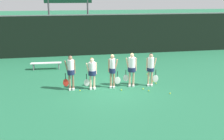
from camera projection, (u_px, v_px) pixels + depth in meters
The scene contains 19 objects.
ground_plane at pixel (110, 87), 13.54m from camera, with size 140.00×140.00×0.00m, color #216642.
fence_windscreen at pixel (93, 35), 20.37m from camera, with size 60.00×0.08×3.19m.
scoreboard at pixel (68, 1), 21.06m from camera, with size 3.82×0.15×5.27m.
bench_courtside at pixel (46, 64), 16.70m from camera, with size 1.94×0.45×0.44m.
player_0 at pixel (71, 70), 12.93m from camera, with size 0.64×0.36×1.77m.
player_1 at pixel (92, 71), 13.06m from camera, with size 0.67×0.39×1.63m.
player_2 at pixel (113, 69), 13.24m from camera, with size 0.62×0.34×1.74m.
player_3 at pixel (132, 67), 13.43m from camera, with size 0.68×0.41×1.77m.
player_4 at pixel (151, 67), 13.53m from camera, with size 0.65×0.37×1.74m.
tennis_ball_0 at pixel (95, 79), 14.82m from camera, with size 0.07×0.07×0.07m, color #CCE033.
tennis_ball_1 at pixel (80, 90), 13.01m from camera, with size 0.06×0.06×0.06m, color #CCE033.
tennis_ball_2 at pixel (121, 90), 13.08m from camera, with size 0.07×0.07×0.07m, color #CCE033.
tennis_ball_3 at pixel (143, 89), 13.24m from camera, with size 0.07×0.07×0.07m, color #CCE033.
tennis_ball_4 at pixel (153, 81), 14.37m from camera, with size 0.07×0.07×0.07m, color #CCE033.
tennis_ball_5 at pixel (170, 93), 12.63m from camera, with size 0.07×0.07×0.07m, color #CCE033.
tennis_ball_6 at pixel (156, 83), 14.08m from camera, with size 0.07×0.07×0.07m, color #CCE033.
tennis_ball_7 at pixel (149, 91), 12.99m from camera, with size 0.07×0.07×0.07m, color #CCE033.
tennis_ball_8 at pixel (149, 78), 14.98m from camera, with size 0.06×0.06×0.06m, color #CCE033.
tennis_ball_9 at pixel (147, 74), 15.69m from camera, with size 0.07×0.07×0.07m, color #CCE033.
Camera 1 is at (-2.23, -12.56, 4.62)m, focal length 42.00 mm.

